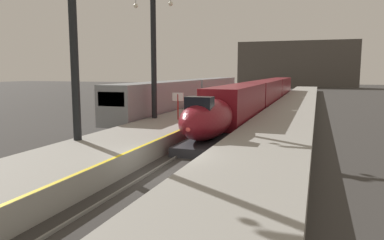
% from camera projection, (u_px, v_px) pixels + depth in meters
% --- Properties ---
extents(ground_plane, '(260.00, 260.00, 0.00)m').
position_uv_depth(ground_plane, '(163.00, 176.00, 16.92)').
color(ground_plane, '#33302D').
extents(platform_left, '(4.80, 110.00, 1.05)m').
position_uv_depth(platform_left, '(218.00, 110.00, 41.35)').
color(platform_left, gray).
rests_on(platform_left, ground).
extents(platform_right, '(4.80, 110.00, 1.05)m').
position_uv_depth(platform_right, '(291.00, 112.00, 38.73)').
color(platform_right, gray).
rests_on(platform_right, ground).
extents(platform_left_safety_stripe, '(0.20, 107.80, 0.01)m').
position_uv_depth(platform_left_safety_stripe, '(237.00, 105.00, 40.54)').
color(platform_left_safety_stripe, yellow).
rests_on(platform_left_safety_stripe, platform_left).
extents(rail_main_left, '(0.08, 110.00, 0.12)m').
position_uv_depth(rail_main_left, '(251.00, 112.00, 42.92)').
color(rail_main_left, slate).
rests_on(rail_main_left, ground).
extents(rail_main_right, '(0.08, 110.00, 0.12)m').
position_uv_depth(rail_main_right, '(263.00, 113.00, 42.44)').
color(rail_main_right, slate).
rests_on(rail_main_right, ground).
extents(rail_secondary_left, '(0.08, 110.00, 0.12)m').
position_uv_depth(rail_secondary_left, '(186.00, 110.00, 45.54)').
color(rail_secondary_left, slate).
rests_on(rail_secondary_left, ground).
extents(rail_secondary_right, '(0.08, 110.00, 0.12)m').
position_uv_depth(rail_secondary_right, '(197.00, 110.00, 45.05)').
color(rail_secondary_right, slate).
rests_on(rail_secondary_right, ground).
extents(highspeed_train_main, '(2.92, 57.28, 3.60)m').
position_uv_depth(highspeed_train_main, '(262.00, 94.00, 46.02)').
color(highspeed_train_main, maroon).
rests_on(highspeed_train_main, ground).
extents(regional_train_adjacent, '(2.85, 36.60, 3.80)m').
position_uv_depth(regional_train_adjacent, '(190.00, 94.00, 44.54)').
color(regional_train_adjacent, gray).
rests_on(regional_train_adjacent, ground).
extents(station_column_near, '(4.00, 0.68, 10.30)m').
position_uv_depth(station_column_near, '(73.00, 27.00, 19.47)').
color(station_column_near, black).
rests_on(station_column_near, platform_left).
extents(station_column_mid, '(4.00, 0.68, 9.91)m').
position_uv_depth(station_column_mid, '(153.00, 44.00, 28.97)').
color(station_column_mid, black).
rests_on(station_column_mid, platform_left).
extents(passenger_near_edge, '(0.39, 0.50, 1.69)m').
position_uv_depth(passenger_near_edge, '(188.00, 108.00, 27.87)').
color(passenger_near_edge, '#23232D').
rests_on(passenger_near_edge, platform_left).
extents(passenger_mid_platform, '(0.27, 0.56, 1.69)m').
position_uv_depth(passenger_mid_platform, '(208.00, 99.00, 37.51)').
color(passenger_mid_platform, '#23232D').
rests_on(passenger_mid_platform, platform_left).
extents(rolling_suitcase, '(0.40, 0.22, 0.98)m').
position_uv_depth(rolling_suitcase, '(183.00, 117.00, 27.76)').
color(rolling_suitcase, maroon).
rests_on(rolling_suitcase, platform_left).
extents(departure_info_board, '(0.90, 0.10, 2.12)m').
position_uv_depth(departure_info_board, '(178.00, 101.00, 28.60)').
color(departure_info_board, maroon).
rests_on(departure_info_board, platform_left).
extents(terminus_back_wall, '(36.00, 2.00, 14.00)m').
position_uv_depth(terminus_back_wall, '(296.00, 64.00, 111.57)').
color(terminus_back_wall, '#4C4742').
rests_on(terminus_back_wall, ground).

